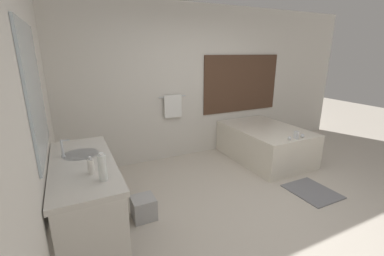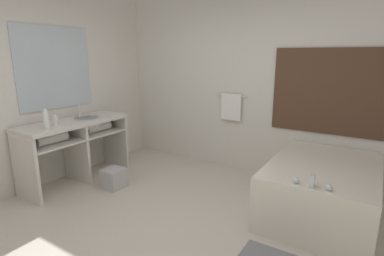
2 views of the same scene
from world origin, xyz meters
name	(u,v)px [view 1 (image 1 of 2)]	position (x,y,z in m)	size (l,w,h in m)	color
ground_plane	(265,217)	(0.00, 0.00, 0.00)	(16.00, 16.00, 0.00)	beige
wall_back_with_blinds	(188,84)	(0.04, 2.23, 1.35)	(7.40, 0.13, 2.70)	silver
wall_left_with_mirror	(27,135)	(-2.23, 0.01, 1.35)	(0.08, 7.40, 2.70)	silver
vanity_counter	(85,182)	(-1.90, 0.55, 0.65)	(0.58, 1.49, 0.88)	silver
sink_faucet	(63,149)	(-2.06, 0.75, 0.97)	(0.09, 0.04, 0.18)	silver
bathtub	(265,141)	(1.19, 1.40, 0.33)	(1.09, 1.57, 0.71)	silver
water_bottle_1	(103,168)	(-1.76, 0.05, 1.00)	(0.07, 0.07, 0.24)	silver
soap_dispenser	(91,166)	(-1.84, 0.22, 0.95)	(0.06, 0.06, 0.17)	white
waste_bin	(144,208)	(-1.30, 0.63, 0.13)	(0.27, 0.27, 0.26)	#B2B2B2
bath_mat	(312,191)	(0.99, 0.16, 0.01)	(0.56, 0.65, 0.02)	slate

